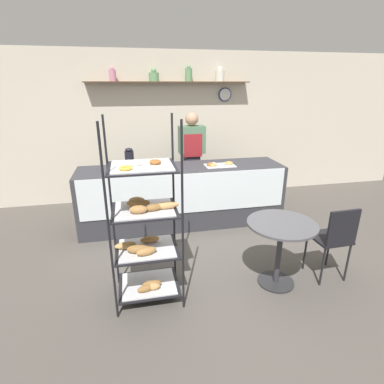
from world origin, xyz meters
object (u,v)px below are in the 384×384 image
Objects in this scene: pastry_rack at (145,230)px; coffee_carafe at (130,160)px; donut_tray_counter at (218,165)px; person_worker at (192,157)px; cafe_chair at (335,236)px; cafe_table at (280,238)px.

coffee_carafe is at bearing 93.94° from pastry_rack.
donut_tray_counter is at bearing 52.93° from pastry_rack.
person_worker is 0.76m from donut_tray_counter.
coffee_carafe is 1.35m from donut_tray_counter.
cafe_table is at bearing -7.71° from cafe_chair.
donut_tray_counter is at bearing 96.72° from cafe_table.
person_worker is 2.73m from cafe_chair.
person_worker is 2.49m from cafe_table.
cafe_table is at bearing -78.89° from person_worker.
person_worker reaches higher than donut_tray_counter.
coffee_carafe is 0.75× the size of donut_tray_counter.
person_worker is (0.96, 2.33, 0.15)m from pastry_rack.
pastry_rack is at bearing -112.28° from person_worker.
person_worker reaches higher than coffee_carafe.
pastry_rack reaches higher than person_worker.
person_worker reaches higher than cafe_table.
cafe_chair is 1.99m from donut_tray_counter.
donut_tray_counter is at bearing -67.25° from cafe_chair.
donut_tray_counter reaches higher than cafe_chair.
coffee_carafe is (-1.07, -0.72, 0.18)m from person_worker.
person_worker is at bearing 34.20° from coffee_carafe.
coffee_carafe is (-2.16, 1.75, 0.54)m from cafe_chair.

